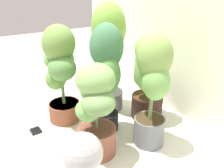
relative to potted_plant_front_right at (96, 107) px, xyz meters
name	(u,v)px	position (x,y,z in m)	size (l,w,h in m)	color
ground_plane	(89,131)	(-0.26, 0.06, -0.37)	(8.00, 8.00, 0.00)	silver
potted_plant_front_right	(96,107)	(0.00, 0.00, 0.00)	(0.43, 0.32, 0.68)	brown
potted_plant_back_left	(108,46)	(-0.55, 0.42, 0.23)	(0.40, 0.35, 0.99)	slate
potted_plant_center	(107,66)	(-0.21, 0.21, 0.19)	(0.36, 0.28, 0.88)	black
potted_plant_back_center	(148,75)	(-0.21, 0.61, 0.04)	(0.40, 0.36, 0.77)	#331C17
potted_plant_front_left	(60,68)	(-0.55, -0.04, 0.11)	(0.50, 0.38, 0.84)	brown
potted_plant_back_right	(152,83)	(0.09, 0.40, 0.13)	(0.38, 0.30, 0.85)	slate
hygrometer_box	(36,131)	(-0.47, -0.32, -0.36)	(0.09, 0.09, 0.03)	black
floor_fan	(83,155)	(0.27, -0.22, -0.11)	(0.33, 0.33, 0.39)	#272329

